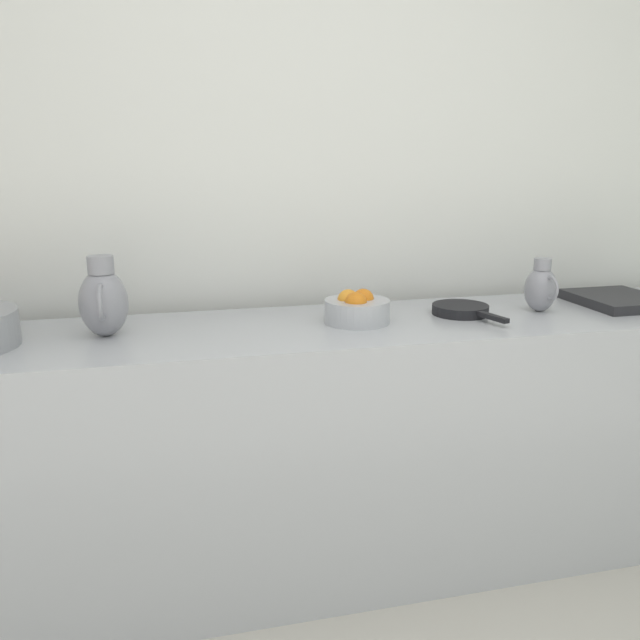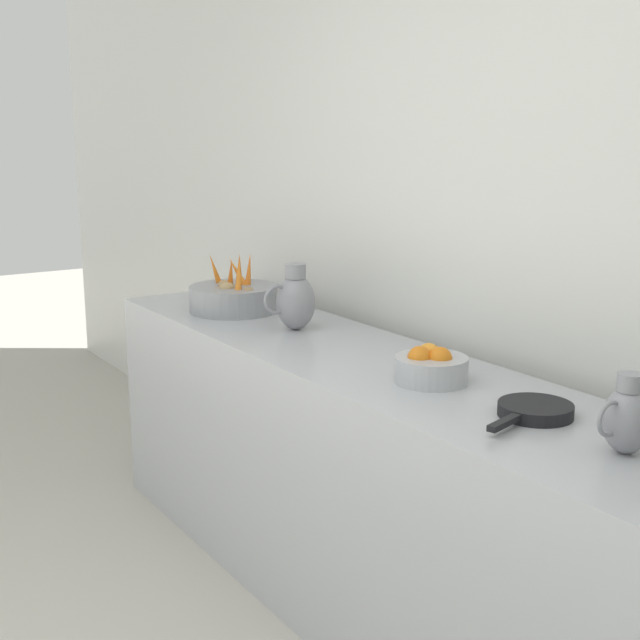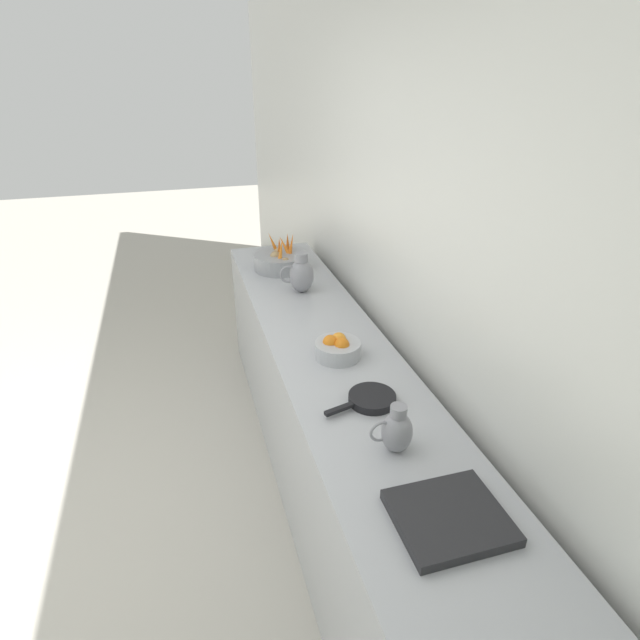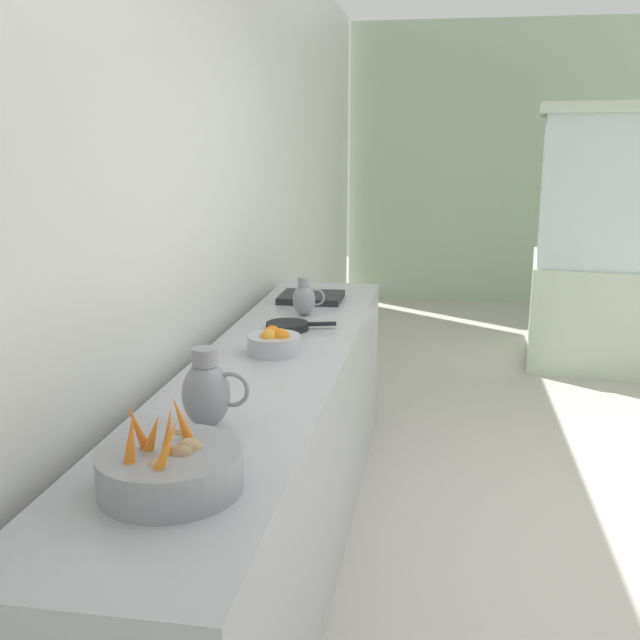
{
  "view_description": "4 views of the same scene",
  "coord_description": "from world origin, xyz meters",
  "px_view_note": "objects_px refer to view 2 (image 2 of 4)",
  "views": [
    {
      "loc": [
        0.5,
        -0.7,
        1.45
      ],
      "look_at": [
        -1.35,
        -0.25,
        0.97
      ],
      "focal_mm": 36.32,
      "sensor_mm": 36.0,
      "label": 1
    },
    {
      "loc": [
        0.11,
        1.82,
        1.66
      ],
      "look_at": [
        -1.35,
        -0.4,
        1.06
      ],
      "focal_mm": 48.05,
      "sensor_mm": 36.0,
      "label": 2
    },
    {
      "loc": [
        -0.87,
        1.97,
        2.19
      ],
      "look_at": [
        -1.51,
        -0.27,
        1.02
      ],
      "focal_mm": 28.71,
      "sensor_mm": 36.0,
      "label": 3
    },
    {
      "loc": [
        -0.87,
        -2.95,
        1.78
      ],
      "look_at": [
        -1.36,
        0.01,
        1.04
      ],
      "focal_mm": 41.32,
      "sensor_mm": 36.0,
      "label": 4
    }
  ],
  "objects_px": {
    "metal_pitcher_tall": "(295,300)",
    "skillet_on_counter": "(535,410)",
    "metal_pitcher_short": "(627,418)",
    "orange_bowl": "(431,366)",
    "vegetable_colander": "(234,297)"
  },
  "relations": [
    {
      "from": "metal_pitcher_tall",
      "to": "skillet_on_counter",
      "type": "relative_size",
      "value": 0.78
    },
    {
      "from": "metal_pitcher_short",
      "to": "skillet_on_counter",
      "type": "bearing_deg",
      "value": -93.95
    },
    {
      "from": "orange_bowl",
      "to": "metal_pitcher_tall",
      "type": "distance_m",
      "value": 0.82
    },
    {
      "from": "metal_pitcher_tall",
      "to": "skillet_on_counter",
      "type": "bearing_deg",
      "value": 89.79
    },
    {
      "from": "orange_bowl",
      "to": "skillet_on_counter",
      "type": "xyz_separation_m",
      "value": [
        -0.02,
        0.4,
        -0.03
      ]
    },
    {
      "from": "orange_bowl",
      "to": "skillet_on_counter",
      "type": "height_order",
      "value": "orange_bowl"
    },
    {
      "from": "metal_pitcher_short",
      "to": "skillet_on_counter",
      "type": "distance_m",
      "value": 0.31
    },
    {
      "from": "orange_bowl",
      "to": "metal_pitcher_tall",
      "type": "xyz_separation_m",
      "value": [
        -0.03,
        -0.82,
        0.07
      ]
    },
    {
      "from": "orange_bowl",
      "to": "metal_pitcher_short",
      "type": "bearing_deg",
      "value": 90.0
    },
    {
      "from": "vegetable_colander",
      "to": "metal_pitcher_tall",
      "type": "relative_size",
      "value": 1.46
    },
    {
      "from": "vegetable_colander",
      "to": "metal_pitcher_short",
      "type": "relative_size",
      "value": 1.9
    },
    {
      "from": "metal_pitcher_tall",
      "to": "metal_pitcher_short",
      "type": "bearing_deg",
      "value": 89.05
    },
    {
      "from": "vegetable_colander",
      "to": "skillet_on_counter",
      "type": "distance_m",
      "value": 1.64
    },
    {
      "from": "metal_pitcher_tall",
      "to": "skillet_on_counter",
      "type": "xyz_separation_m",
      "value": [
        0.0,
        1.21,
        -0.1
      ]
    },
    {
      "from": "orange_bowl",
      "to": "vegetable_colander",
      "type": "bearing_deg",
      "value": -89.4
    }
  ]
}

